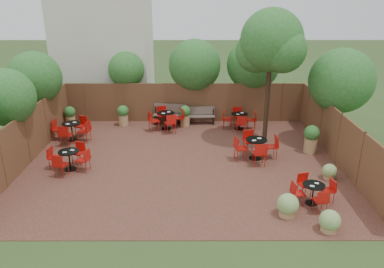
{
  "coord_description": "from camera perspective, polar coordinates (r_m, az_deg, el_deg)",
  "views": [
    {
      "loc": [
        0.34,
        -13.43,
        6.29
      ],
      "look_at": [
        0.36,
        0.5,
        1.0
      ],
      "focal_mm": 35.16,
      "sensor_mm": 36.0,
      "label": 1
    }
  ],
  "objects": [
    {
      "name": "fence_back",
      "position": [
        19.17,
        -1.09,
        4.78
      ],
      "size": [
        12.0,
        0.08,
        2.0
      ],
      "primitive_type": "cube",
      "color": "#52321E",
      "rests_on": "ground"
    },
    {
      "name": "fence_left",
      "position": [
        15.76,
        -23.79,
        -0.66
      ],
      "size": [
        0.08,
        10.0,
        2.0
      ],
      "primitive_type": "cube",
      "color": "#52321E",
      "rests_on": "ground"
    },
    {
      "name": "ground",
      "position": [
        14.83,
        -1.38,
        -4.3
      ],
      "size": [
        80.0,
        80.0,
        0.0
      ],
      "primitive_type": "plane",
      "color": "#354F23",
      "rests_on": "ground"
    },
    {
      "name": "fence_right",
      "position": [
        15.5,
        21.35,
        -0.64
      ],
      "size": [
        0.08,
        10.0,
        2.0
      ],
      "primitive_type": "cube",
      "color": "#52321E",
      "rests_on": "ground"
    },
    {
      "name": "planters",
      "position": [
        17.57,
        -1.76,
        1.89
      ],
      "size": [
        11.52,
        3.95,
        1.16
      ],
      "color": "#A58052",
      "rests_on": "courtyard_paving"
    },
    {
      "name": "low_shrubs",
      "position": [
        12.1,
        17.64,
        -9.76
      ],
      "size": [
        2.65,
        3.7,
        0.71
      ],
      "color": "#A58052",
      "rests_on": "courtyard_paving"
    },
    {
      "name": "park_bench_left",
      "position": [
        18.98,
        -3.41,
        3.09
      ],
      "size": [
        1.64,
        0.72,
        0.98
      ],
      "rotation": [
        0.0,
        0.0,
        -0.13
      ],
      "color": "brown",
      "rests_on": "courtyard_paving"
    },
    {
      "name": "courtyard_tree",
      "position": [
        16.04,
        11.9,
        13.1
      ],
      "size": [
        2.74,
        2.64,
        5.72
      ],
      "rotation": [
        0.0,
        0.0,
        0.03
      ],
      "color": "black",
      "rests_on": "courtyard_paving"
    },
    {
      "name": "neighbour_building",
      "position": [
        22.08,
        -13.16,
        14.32
      ],
      "size": [
        5.0,
        4.0,
        8.0
      ],
      "primitive_type": "cube",
      "color": "silver",
      "rests_on": "ground"
    },
    {
      "name": "park_bench_right",
      "position": [
        18.97,
        1.38,
        2.88
      ],
      "size": [
        1.4,
        0.52,
        0.85
      ],
      "rotation": [
        0.0,
        0.0,
        0.06
      ],
      "color": "brown",
      "rests_on": "courtyard_paving"
    },
    {
      "name": "overhang_foliage",
      "position": [
        17.07,
        -1.8,
        8.79
      ],
      "size": [
        15.72,
        10.67,
        2.71
      ],
      "color": "#23621F",
      "rests_on": "ground"
    },
    {
      "name": "bistro_tables",
      "position": [
        15.97,
        -2.37,
        -0.54
      ],
      "size": [
        10.71,
        8.49,
        0.96
      ],
      "color": "black",
      "rests_on": "courtyard_paving"
    },
    {
      "name": "courtyard_paving",
      "position": [
        14.82,
        -1.38,
        -4.27
      ],
      "size": [
        12.0,
        10.0,
        0.02
      ],
      "primitive_type": "cube",
      "color": "#3B2018",
      "rests_on": "ground"
    }
  ]
}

